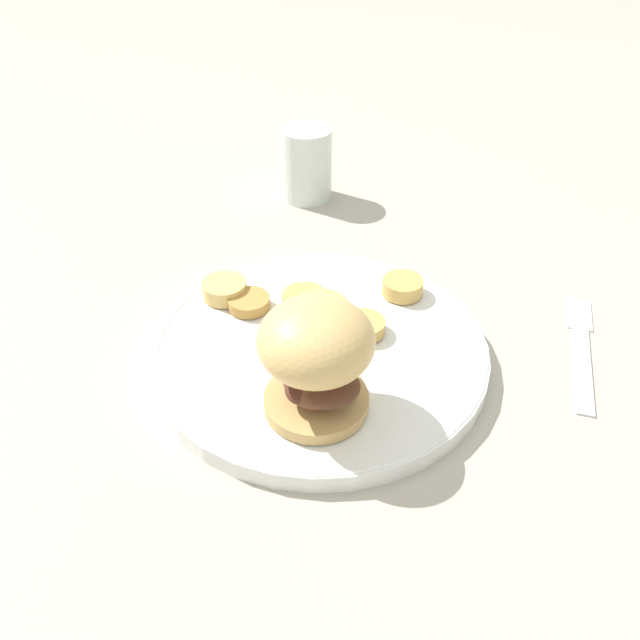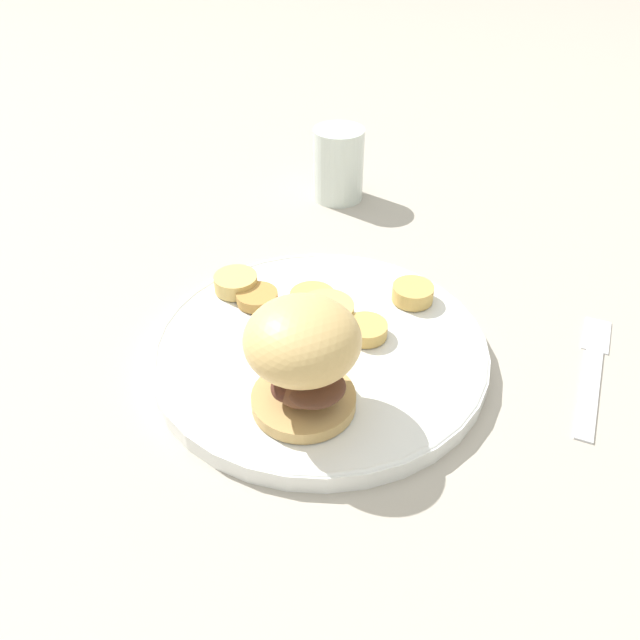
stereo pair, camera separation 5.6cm
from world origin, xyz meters
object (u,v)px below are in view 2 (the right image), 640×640
sandwich (305,358)px  drinking_glass (338,164)px  fork (592,371)px  dinner_plate (320,348)px

sandwich → drinking_glass: 0.41m
sandwich → fork: 0.27m
fork → drinking_glass: drinking_glass is taller
dinner_plate → sandwich: sandwich is taller
dinner_plate → drinking_glass: bearing=-174.8°
drinking_glass → fork: bearing=42.3°
dinner_plate → drinking_glass: 0.33m
fork → drinking_glass: bearing=-137.7°
dinner_plate → fork: bearing=94.5°
sandwich → fork: (-0.10, 0.25, -0.07)m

